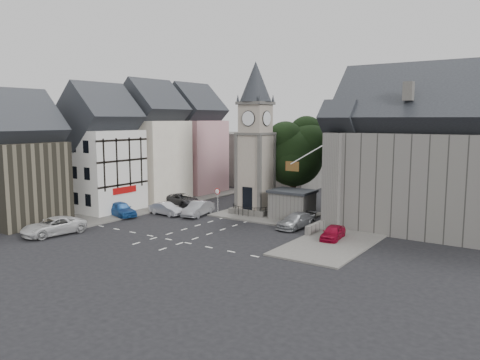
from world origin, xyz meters
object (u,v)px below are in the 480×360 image
Objects in this scene: car_east_red at (333,233)px; pedestrian at (358,218)px; car_west_blue at (121,209)px; clock_tower at (255,139)px; stone_shelter at (292,205)px.

pedestrian is (0.00, 6.10, 0.17)m from car_east_red.
pedestrian is at bearing 82.82° from car_east_red.
car_west_blue is 24.48m from pedestrian.
clock_tower is at bearing -34.46° from car_west_blue.
clock_tower reaches higher than pedestrian.
stone_shelter reaches higher than car_west_blue.
pedestrian is (6.70, 0.93, -0.74)m from stone_shelter.
stone_shelter is at bearing -45.53° from car_west_blue.
car_east_red is (6.70, -5.17, -0.91)m from stone_shelter.
stone_shelter is 8.51m from car_east_red.
clock_tower is 16.12m from car_west_blue.
clock_tower is 14.84m from car_east_red.
car_west_blue is at bearing -2.50° from pedestrian.
clock_tower is 13.63m from pedestrian.
car_east_red is (11.50, -5.66, -7.49)m from clock_tower.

